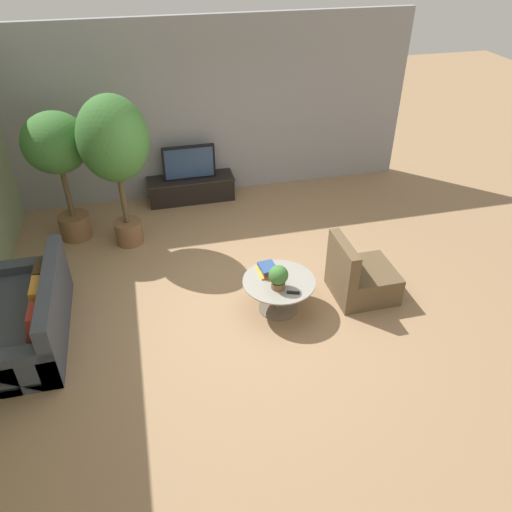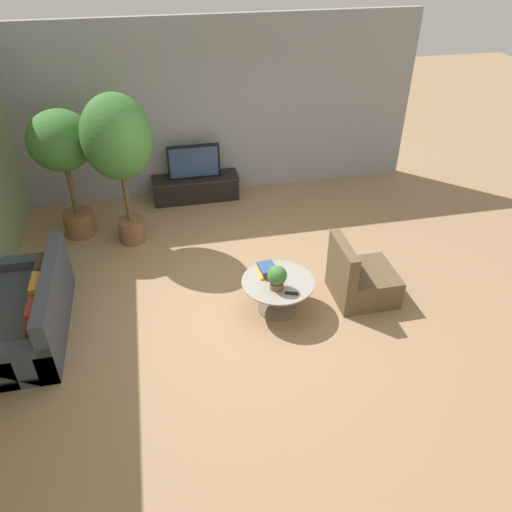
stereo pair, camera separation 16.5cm
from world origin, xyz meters
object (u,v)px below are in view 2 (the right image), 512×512
at_px(television, 194,162).
at_px(potted_palm_tall, 62,150).
at_px(media_console, 196,187).
at_px(coffee_table, 278,290).
at_px(potted_plant_tabletop, 277,277).
at_px(potted_palm_corner, 118,143).
at_px(couch_by_wall, 32,313).
at_px(armchair_wicker, 360,280).

relative_size(television, potted_palm_tall, 0.45).
distance_m(media_console, television, 0.49).
relative_size(coffee_table, potted_plant_tabletop, 2.92).
bearing_deg(potted_palm_corner, potted_palm_tall, 155.32).
xyz_separation_m(couch_by_wall, potted_palm_tall, (0.37, 2.25, 1.15)).
relative_size(coffee_table, potted_palm_tall, 0.46).
xyz_separation_m(media_console, armchair_wicker, (1.83, -3.25, 0.05)).
bearing_deg(armchair_wicker, media_console, 29.34).
xyz_separation_m(television, potted_palm_corner, (-1.14, -1.18, 0.91)).
xyz_separation_m(armchair_wicker, potted_palm_tall, (-3.78, 2.44, 1.16)).
distance_m(armchair_wicker, potted_palm_tall, 4.65).
bearing_deg(potted_palm_corner, media_console, 46.10).
height_order(potted_palm_corner, potted_plant_tabletop, potted_palm_corner).
height_order(coffee_table, armchair_wicker, armchair_wicker).
xyz_separation_m(armchair_wicker, potted_palm_corner, (-2.96, 2.07, 1.35)).
distance_m(television, potted_palm_corner, 1.87).
xyz_separation_m(couch_by_wall, potted_plant_tabletop, (2.96, -0.36, 0.34)).
bearing_deg(television, media_console, 90.00).
bearing_deg(potted_palm_corner, coffee_table, -49.02).
distance_m(couch_by_wall, potted_plant_tabletop, 3.00).
height_order(media_console, potted_palm_corner, potted_palm_corner).
bearing_deg(couch_by_wall, media_console, 142.71).
bearing_deg(potted_palm_corner, couch_by_wall, -122.42).
xyz_separation_m(coffee_table, armchair_wicker, (1.14, 0.03, -0.04)).
bearing_deg(potted_plant_tabletop, potted_palm_corner, 128.46).
distance_m(media_console, potted_palm_corner, 2.16).
xyz_separation_m(media_console, television, (-0.00, -0.00, 0.49)).
distance_m(armchair_wicker, potted_palm_corner, 3.86).
height_order(television, coffee_table, television).
bearing_deg(potted_palm_corner, armchair_wicker, -34.91).
relative_size(armchair_wicker, potted_plant_tabletop, 2.70).
xyz_separation_m(media_console, potted_palm_tall, (-1.95, -0.80, 1.22)).
height_order(media_console, armchair_wicker, armchair_wicker).
bearing_deg(couch_by_wall, potted_palm_corner, 147.58).
bearing_deg(armchair_wicker, coffee_table, 91.65).
distance_m(coffee_table, potted_palm_tall, 3.79).
bearing_deg(potted_plant_tabletop, media_console, 100.57).
bearing_deg(coffee_table, potted_palm_corner, 130.98).
relative_size(television, potted_palm_corner, 0.39).
bearing_deg(armchair_wicker, television, 29.35).
relative_size(television, armchair_wicker, 1.06).
bearing_deg(television, potted_palm_tall, -157.66).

